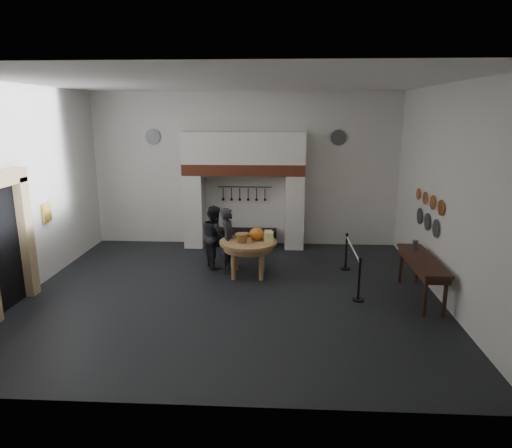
# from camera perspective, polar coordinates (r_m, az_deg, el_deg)

# --- Properties ---
(floor) EXTENTS (9.00, 8.00, 0.02)m
(floor) POSITION_cam_1_polar(r_m,az_deg,el_deg) (10.27, -3.10, -8.61)
(floor) COLOR black
(floor) RESTS_ON ground
(ceiling) EXTENTS (9.00, 8.00, 0.02)m
(ceiling) POSITION_cam_1_polar(r_m,az_deg,el_deg) (9.51, -3.47, 17.33)
(ceiling) COLOR silver
(ceiling) RESTS_ON wall_back
(wall_back) EXTENTS (9.00, 0.02, 4.50)m
(wall_back) POSITION_cam_1_polar(r_m,az_deg,el_deg) (13.57, -1.40, 6.79)
(wall_back) COLOR silver
(wall_back) RESTS_ON floor
(wall_front) EXTENTS (9.00, 0.02, 4.50)m
(wall_front) POSITION_cam_1_polar(r_m,az_deg,el_deg) (5.78, -7.65, -3.09)
(wall_front) COLOR silver
(wall_front) RESTS_ON floor
(wall_left) EXTENTS (0.02, 8.00, 4.50)m
(wall_left) POSITION_cam_1_polar(r_m,az_deg,el_deg) (11.08, -27.14, 3.66)
(wall_left) COLOR silver
(wall_left) RESTS_ON floor
(wall_right) EXTENTS (0.02, 8.00, 4.50)m
(wall_right) POSITION_cam_1_polar(r_m,az_deg,el_deg) (10.17, 22.86, 3.31)
(wall_right) COLOR silver
(wall_right) RESTS_ON floor
(chimney_pier_left) EXTENTS (0.55, 0.70, 2.15)m
(chimney_pier_left) POSITION_cam_1_polar(r_m,az_deg,el_deg) (13.62, -7.68, 1.68)
(chimney_pier_left) COLOR silver
(chimney_pier_left) RESTS_ON floor
(chimney_pier_right) EXTENTS (0.55, 0.70, 2.15)m
(chimney_pier_right) POSITION_cam_1_polar(r_m,az_deg,el_deg) (13.39, 4.82, 1.55)
(chimney_pier_right) COLOR silver
(chimney_pier_right) RESTS_ON floor
(hearth_brick_band) EXTENTS (3.50, 0.72, 0.32)m
(hearth_brick_band) POSITION_cam_1_polar(r_m,az_deg,el_deg) (13.22, -1.52, 6.86)
(hearth_brick_band) COLOR #9E442B
(hearth_brick_band) RESTS_ON chimney_pier_left
(chimney_hood) EXTENTS (3.50, 0.70, 0.90)m
(chimney_hood) POSITION_cam_1_polar(r_m,az_deg,el_deg) (13.16, -1.54, 9.50)
(chimney_hood) COLOR silver
(chimney_hood) RESTS_ON hearth_brick_band
(iron_range) EXTENTS (1.90, 0.45, 0.50)m
(iron_range) POSITION_cam_1_polar(r_m,az_deg,el_deg) (13.69, -1.44, -1.69)
(iron_range) COLOR black
(iron_range) RESTS_ON floor
(utensil_rail) EXTENTS (1.60, 0.02, 0.02)m
(utensil_rail) POSITION_cam_1_polar(r_m,az_deg,el_deg) (13.57, -1.41, 4.65)
(utensil_rail) COLOR black
(utensil_rail) RESTS_ON wall_back
(door_recess) EXTENTS (0.04, 1.10, 2.50)m
(door_recess) POSITION_cam_1_polar(r_m,az_deg,el_deg) (10.43, -29.09, -2.77)
(door_recess) COLOR black
(door_recess) RESTS_ON floor
(door_jamb_far) EXTENTS (0.22, 0.30, 2.60)m
(door_jamb_far) POSITION_cam_1_polar(r_m,az_deg,el_deg) (10.95, -26.82, -1.51)
(door_jamb_far) COLOR tan
(door_jamb_far) RESTS_ON floor
(wall_plaque) EXTENTS (0.05, 0.34, 0.44)m
(wall_plaque) POSITION_cam_1_polar(r_m,az_deg,el_deg) (11.85, -24.68, 1.29)
(wall_plaque) COLOR gold
(wall_plaque) RESTS_ON wall_left
(work_table) EXTENTS (1.54, 1.54, 0.07)m
(work_table) POSITION_cam_1_polar(r_m,az_deg,el_deg) (11.07, -0.98, -2.30)
(work_table) COLOR tan
(work_table) RESTS_ON floor
(pumpkin) EXTENTS (0.36, 0.36, 0.31)m
(pumpkin) POSITION_cam_1_polar(r_m,az_deg,el_deg) (11.10, 0.09, -1.23)
(pumpkin) COLOR orange
(pumpkin) RESTS_ON work_table
(cheese_block_big) EXTENTS (0.22, 0.22, 0.24)m
(cheese_block_big) POSITION_cam_1_polar(r_m,az_deg,el_deg) (10.95, 1.61, -1.64)
(cheese_block_big) COLOR #E3D987
(cheese_block_big) RESTS_ON work_table
(cheese_block_small) EXTENTS (0.18, 0.18, 0.20)m
(cheese_block_small) POSITION_cam_1_polar(r_m,az_deg,el_deg) (11.25, 1.55, -1.32)
(cheese_block_small) COLOR #EFD28F
(cheese_block_small) RESTS_ON work_table
(wicker_basket) EXTENTS (0.35, 0.35, 0.22)m
(wicker_basket) POSITION_cam_1_polar(r_m,az_deg,el_deg) (10.90, -1.82, -1.78)
(wicker_basket) COLOR #9E713A
(wicker_basket) RESTS_ON work_table
(bread_loaf) EXTENTS (0.31, 0.18, 0.13)m
(bread_loaf) POSITION_cam_1_polar(r_m,az_deg,el_deg) (11.38, -1.36, -1.32)
(bread_loaf) COLOR #A36439
(bread_loaf) RESTS_ON work_table
(visitor_near) EXTENTS (0.45, 0.63, 1.64)m
(visitor_near) POSITION_cam_1_polar(r_m,az_deg,el_deg) (11.33, -3.47, -2.06)
(visitor_near) COLOR #222227
(visitor_near) RESTS_ON floor
(visitor_far) EXTENTS (0.88, 0.96, 1.61)m
(visitor_far) POSITION_cam_1_polar(r_m,az_deg,el_deg) (11.76, -5.18, -1.56)
(visitor_far) COLOR black
(visitor_far) RESTS_ON floor
(side_table) EXTENTS (0.55, 2.20, 0.06)m
(side_table) POSITION_cam_1_polar(r_m,az_deg,el_deg) (10.33, 20.11, -4.19)
(side_table) COLOR #351D13
(side_table) RESTS_ON floor
(pewter_jug) EXTENTS (0.12, 0.12, 0.22)m
(pewter_jug) POSITION_cam_1_polar(r_m,az_deg,el_deg) (10.84, 19.28, -2.51)
(pewter_jug) COLOR #515157
(pewter_jug) RESTS_ON side_table
(copper_pan_a) EXTENTS (0.03, 0.34, 0.34)m
(copper_pan_a) POSITION_cam_1_polar(r_m,az_deg,el_deg) (10.40, 22.14, 1.90)
(copper_pan_a) COLOR #C6662D
(copper_pan_a) RESTS_ON wall_right
(copper_pan_b) EXTENTS (0.03, 0.32, 0.32)m
(copper_pan_b) POSITION_cam_1_polar(r_m,az_deg,el_deg) (10.91, 21.23, 2.50)
(copper_pan_b) COLOR #C6662D
(copper_pan_b) RESTS_ON wall_right
(copper_pan_c) EXTENTS (0.03, 0.30, 0.30)m
(copper_pan_c) POSITION_cam_1_polar(r_m,az_deg,el_deg) (11.42, 20.40, 3.05)
(copper_pan_c) COLOR #C6662D
(copper_pan_c) RESTS_ON wall_right
(copper_pan_d) EXTENTS (0.03, 0.28, 0.28)m
(copper_pan_d) POSITION_cam_1_polar(r_m,az_deg,el_deg) (11.94, 19.64, 3.55)
(copper_pan_d) COLOR #C6662D
(copper_pan_d) RESTS_ON wall_right
(pewter_plate_left) EXTENTS (0.03, 0.40, 0.40)m
(pewter_plate_left) POSITION_cam_1_polar(r_m,az_deg,el_deg) (10.69, 21.56, -0.50)
(pewter_plate_left) COLOR #4C4C51
(pewter_plate_left) RESTS_ON wall_right
(pewter_plate_mid) EXTENTS (0.03, 0.40, 0.40)m
(pewter_plate_mid) POSITION_cam_1_polar(r_m,az_deg,el_deg) (11.24, 20.62, 0.26)
(pewter_plate_mid) COLOR #4C4C51
(pewter_plate_mid) RESTS_ON wall_right
(pewter_plate_right) EXTENTS (0.03, 0.40, 0.40)m
(pewter_plate_right) POSITION_cam_1_polar(r_m,az_deg,el_deg) (11.80, 19.78, 0.95)
(pewter_plate_right) COLOR #4C4C51
(pewter_plate_right) RESTS_ON wall_right
(pewter_plate_back_left) EXTENTS (0.44, 0.03, 0.44)m
(pewter_plate_back_left) POSITION_cam_1_polar(r_m,az_deg,el_deg) (13.93, -12.77, 10.57)
(pewter_plate_back_left) COLOR #4C4C51
(pewter_plate_back_left) RESTS_ON wall_back
(pewter_plate_back_right) EXTENTS (0.44, 0.03, 0.44)m
(pewter_plate_back_right) POSITION_cam_1_polar(r_m,az_deg,el_deg) (13.51, 10.26, 10.59)
(pewter_plate_back_right) COLOR #4C4C51
(pewter_plate_back_right) RESTS_ON wall_back
(barrier_post_near) EXTENTS (0.05, 0.05, 0.90)m
(barrier_post_near) POSITION_cam_1_polar(r_m,az_deg,el_deg) (9.95, 12.77, -6.92)
(barrier_post_near) COLOR black
(barrier_post_near) RESTS_ON floor
(barrier_post_far) EXTENTS (0.05, 0.05, 0.90)m
(barrier_post_far) POSITION_cam_1_polar(r_m,az_deg,el_deg) (11.82, 11.20, -3.49)
(barrier_post_far) COLOR black
(barrier_post_far) RESTS_ON floor
(barrier_rope) EXTENTS (0.04, 2.00, 0.04)m
(barrier_rope) POSITION_cam_1_polar(r_m,az_deg,el_deg) (10.75, 12.02, -3.04)
(barrier_rope) COLOR white
(barrier_rope) RESTS_ON barrier_post_near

